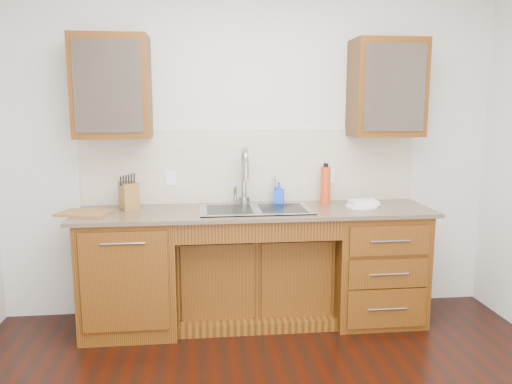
{
  "coord_description": "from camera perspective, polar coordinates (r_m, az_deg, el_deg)",
  "views": [
    {
      "loc": [
        -0.41,
        -2.27,
        1.68
      ],
      "look_at": [
        0.0,
        1.4,
        1.05
      ],
      "focal_mm": 35.0,
      "sensor_mm": 36.0,
      "label": 1
    }
  ],
  "objects": [
    {
      "name": "dish_towel",
      "position": [
        4.01,
        12.19,
        -1.16
      ],
      "size": [
        0.22,
        0.17,
        0.03
      ],
      "primitive_type": "cube",
      "rotation": [
        0.0,
        0.0,
        0.06
      ],
      "color": "white",
      "rests_on": "plate"
    },
    {
      "name": "filter_tap",
      "position": [
        4.02,
        2.16,
        0.36
      ],
      "size": [
        0.02,
        0.02,
        0.24
      ],
      "primitive_type": "cylinder",
      "color": "#999993",
      "rests_on": "countertop"
    },
    {
      "name": "faucet",
      "position": [
        3.97,
        -1.39,
        1.41
      ],
      "size": [
        0.04,
        0.04,
        0.4
      ],
      "primitive_type": "cylinder",
      "color": "#999993",
      "rests_on": "countertop"
    },
    {
      "name": "upper_cabinet_left",
      "position": [
        3.91,
        -16.13,
        11.44
      ],
      "size": [
        0.55,
        0.34,
        0.75
      ],
      "primitive_type": "cube",
      "color": "#593014",
      "rests_on": "wall_back"
    },
    {
      "name": "cup_left_b",
      "position": [
        3.89,
        -15.0,
        10.62
      ],
      "size": [
        0.11,
        0.11,
        0.08
      ],
      "primitive_type": "imported",
      "rotation": [
        0.0,
        0.0,
        -0.26
      ],
      "color": "white",
      "rests_on": "upper_cabinet_left"
    },
    {
      "name": "cup_right_a",
      "position": [
        4.08,
        13.11,
        10.67
      ],
      "size": [
        0.14,
        0.14,
        0.09
      ],
      "primitive_type": "imported",
      "rotation": [
        0.0,
        0.0,
        -0.39
      ],
      "color": "white",
      "rests_on": "upper_cabinet_right"
    },
    {
      "name": "cup_right_b",
      "position": [
        4.16,
        16.05,
        10.56
      ],
      "size": [
        0.12,
        0.12,
        0.09
      ],
      "primitive_type": "imported",
      "rotation": [
        0.0,
        0.0,
        -0.24
      ],
      "color": "silver",
      "rests_on": "upper_cabinet_right"
    },
    {
      "name": "base_cabinet_center",
      "position": [
        4.05,
        -0.21,
        -9.51
      ],
      "size": [
        1.2,
        0.44,
        0.7
      ],
      "primitive_type": "cube",
      "color": "#593014",
      "rests_on": "ground"
    },
    {
      "name": "cutting_board",
      "position": [
        3.84,
        -19.03,
        -2.29
      ],
      "size": [
        0.41,
        0.34,
        0.02
      ],
      "primitive_type": "cube",
      "rotation": [
        0.0,
        0.0,
        -0.29
      ],
      "color": "brown",
      "rests_on": "countertop"
    },
    {
      "name": "base_cabinet_right",
      "position": [
        4.14,
        13.25,
        -8.01
      ],
      "size": [
        0.7,
        0.62,
        0.88
      ],
      "primitive_type": "cube",
      "color": "#593014",
      "rests_on": "ground"
    },
    {
      "name": "soap_bottle",
      "position": [
        4.01,
        2.63,
        -0.13
      ],
      "size": [
        0.1,
        0.1,
        0.18
      ],
      "primitive_type": "imported",
      "rotation": [
        0.0,
        0.0,
        -0.26
      ],
      "color": "blue",
      "rests_on": "countertop"
    },
    {
      "name": "wall_back",
      "position": [
        4.1,
        -0.62,
        5.06
      ],
      "size": [
        4.0,
        0.1,
        2.7
      ],
      "primitive_type": "cube",
      "color": "silver",
      "rests_on": "ground"
    },
    {
      "name": "backsplash",
      "position": [
        4.06,
        -0.53,
        2.95
      ],
      "size": [
        2.7,
        0.02,
        0.59
      ],
      "primitive_type": "cube",
      "color": "beige",
      "rests_on": "wall_back"
    },
    {
      "name": "plate",
      "position": [
        3.97,
        11.98,
        -1.61
      ],
      "size": [
        0.33,
        0.33,
        0.01
      ],
      "primitive_type": "cylinder",
      "rotation": [
        0.0,
        0.0,
        0.42
      ],
      "color": "silver",
      "rests_on": "countertop"
    },
    {
      "name": "outlet_right",
      "position": [
        4.17,
        8.41,
        1.86
      ],
      "size": [
        0.08,
        0.01,
        0.12
      ],
      "primitive_type": "cube",
      "color": "white",
      "rests_on": "backsplash"
    },
    {
      "name": "upper_cabinet_right",
      "position": [
        4.12,
        14.68,
        11.39
      ],
      "size": [
        0.55,
        0.34,
        0.75
      ],
      "primitive_type": "cube",
      "color": "#593014",
      "rests_on": "wall_back"
    },
    {
      "name": "cup_left_a",
      "position": [
        3.93,
        -18.23,
        10.54
      ],
      "size": [
        0.15,
        0.15,
        0.09
      ],
      "primitive_type": "imported",
      "rotation": [
        0.0,
        0.0,
        -0.35
      ],
      "color": "white",
      "rests_on": "upper_cabinet_left"
    },
    {
      "name": "outlet_left",
      "position": [
        4.04,
        -9.72,
        1.58
      ],
      "size": [
        0.08,
        0.01,
        0.12
      ],
      "primitive_type": "cube",
      "color": "white",
      "rests_on": "backsplash"
    },
    {
      "name": "water_bottle",
      "position": [
        4.07,
        7.94,
        0.79
      ],
      "size": [
        0.11,
        0.11,
        0.3
      ],
      "primitive_type": "cylinder",
      "rotation": [
        0.0,
        0.0,
        0.43
      ],
      "color": "red",
      "rests_on": "countertop"
    },
    {
      "name": "sink",
      "position": [
        3.8,
        -0.02,
        -3.32
      ],
      "size": [
        0.84,
        0.46,
        0.19
      ],
      "primitive_type": "cube",
      "color": "#9E9EA5",
      "rests_on": "countertop"
    },
    {
      "name": "knife_block",
      "position": [
        3.92,
        -14.32,
        -0.43
      ],
      "size": [
        0.18,
        0.21,
        0.21
      ],
      "primitive_type": "cube",
      "rotation": [
        0.0,
        0.0,
        0.4
      ],
      "color": "#9D7E44",
      "rests_on": "countertop"
    },
    {
      "name": "base_cabinet_left",
      "position": [
        3.95,
        -14.08,
        -8.92
      ],
      "size": [
        0.7,
        0.62,
        0.88
      ],
      "primitive_type": "cube",
      "color": "#593014",
      "rests_on": "ground"
    },
    {
      "name": "countertop",
      "position": [
        3.8,
        -0.04,
        -2.24
      ],
      "size": [
        2.7,
        0.65,
        0.03
      ],
      "primitive_type": "cube",
      "color": "#84705B",
      "rests_on": "base_cabinet_left"
    }
  ]
}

